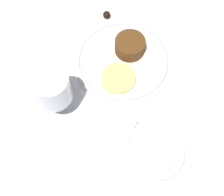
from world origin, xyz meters
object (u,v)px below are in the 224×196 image
object	(u,v)px
dinner_plate	(124,61)
fork	(169,115)
wine_glass	(53,89)
dessert_cake	(130,46)
coffee_cup	(156,146)

from	to	relation	value
dinner_plate	fork	world-z (taller)	dinner_plate
dinner_plate	wine_glass	bearing A→B (deg)	82.33
wine_glass	dessert_cake	bearing A→B (deg)	-94.32
dinner_plate	wine_glass	distance (m)	0.20
coffee_cup	fork	bearing A→B (deg)	-70.28
dinner_plate	coffee_cup	xyz separation A→B (m)	(-0.19, 0.11, 0.03)
wine_glass	fork	size ratio (longest dim) A/B	0.65
fork	coffee_cup	bearing A→B (deg)	109.72
fork	dessert_cake	size ratio (longest dim) A/B	2.82
dessert_cake	fork	bearing A→B (deg)	161.16
coffee_cup	wine_glass	xyz separation A→B (m)	(0.22, 0.07, 0.04)
coffee_cup	fork	xyz separation A→B (m)	(0.03, -0.08, -0.04)
coffee_cup	fork	size ratio (longest dim) A/B	0.63
coffee_cup	wine_glass	world-z (taller)	wine_glass
coffee_cup	dinner_plate	bearing A→B (deg)	-30.38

